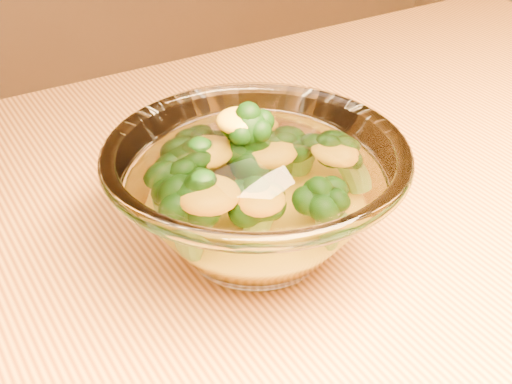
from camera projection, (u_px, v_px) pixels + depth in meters
glass_bowl at (256, 197)px, 0.46m from camera, size 0.19×0.19×0.09m
cheese_sauce at (256, 220)px, 0.47m from camera, size 0.10×0.10×0.03m
broccoli_heap at (244, 179)px, 0.46m from camera, size 0.13×0.12×0.07m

